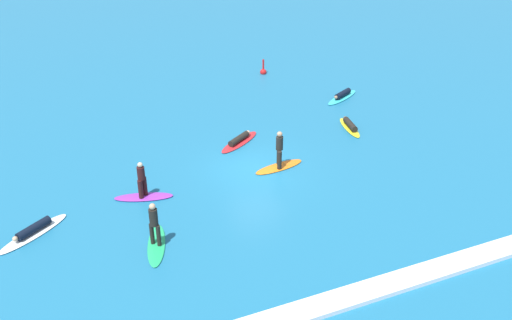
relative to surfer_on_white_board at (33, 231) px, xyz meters
name	(u,v)px	position (x,y,z in m)	size (l,w,h in m)	color
ground_plane	(256,169)	(9.95, 1.39, -0.15)	(120.00, 120.00, 0.00)	#1E6B93
surfer_on_white_board	(33,231)	(0.00, 0.00, 0.00)	(2.95, 2.37, 0.42)	white
surfer_on_purple_board	(143,189)	(4.51, 0.97, 0.30)	(2.60, 1.41, 1.73)	purple
surfer_on_yellow_board	(350,126)	(16.47, 3.63, 0.02)	(1.08, 2.67, 0.43)	yellow
surfer_on_red_board	(239,140)	(10.27, 4.34, -0.01)	(2.89, 2.30, 0.40)	red
surfer_on_green_board	(155,234)	(4.20, -2.59, 0.38)	(1.38, 2.73, 1.87)	#23B266
surfer_on_teal_board	(342,96)	(18.43, 7.68, 0.01)	(3.05, 2.11, 0.44)	#33C6CC
surfer_on_orange_board	(279,157)	(11.03, 1.13, 0.40)	(2.67, 1.15, 1.88)	orange
marker_buoy	(263,71)	(15.75, 13.76, 0.02)	(0.45, 0.45, 1.14)	red
wave_crest	(365,292)	(9.95, -7.90, -0.06)	(19.41, 0.90, 0.18)	white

